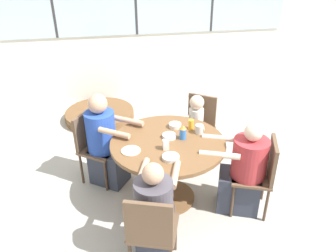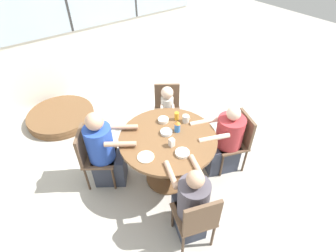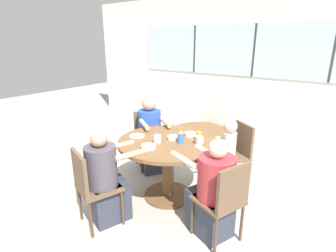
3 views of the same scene
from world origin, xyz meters
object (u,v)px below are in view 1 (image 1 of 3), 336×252
(milk_carton_small, at_px, (166,145))
(bowl_fruit, at_px, (171,157))
(chair_for_toddler, at_px, (199,122))
(juice_glass, at_px, (191,124))
(folded_table_stack, at_px, (100,115))
(person_man_blue_shirt, at_px, (243,173))
(bowl_white_shallow, at_px, (169,136))
(coffee_mug, at_px, (200,129))
(person_toddler, at_px, (195,131))
(person_man_teal_shirt, at_px, (105,145))
(chair_for_man_teal_shirt, at_px, (93,142))
(chair_for_man_blue_shirt, at_px, (261,171))
(person_woman_green_shirt, at_px, (155,218))
(bowl_cereal, at_px, (175,125))
(sippy_cup, at_px, (183,132))
(chair_for_woman_green_shirt, at_px, (151,229))

(milk_carton_small, bearing_deg, bowl_fruit, -85.32)
(chair_for_toddler, xyz_separation_m, juice_glass, (-0.27, -0.58, 0.30))
(milk_carton_small, xyz_separation_m, folded_table_stack, (-0.69, 2.28, -0.73))
(person_man_blue_shirt, bearing_deg, bowl_white_shallow, 84.48)
(coffee_mug, bearing_deg, person_man_blue_shirt, -45.99)
(person_toddler, bearing_deg, milk_carton_small, 92.50)
(person_toddler, xyz_separation_m, bowl_fruit, (-0.51, -0.98, 0.31))
(person_toddler, bearing_deg, person_man_teal_shirt, 45.90)
(chair_for_toddler, bearing_deg, chair_for_man_teal_shirt, 45.36)
(chair_for_man_blue_shirt, xyz_separation_m, coffee_mug, (-0.54, 0.45, 0.29))
(person_woman_green_shirt, relative_size, bowl_cereal, 7.67)
(person_man_teal_shirt, xyz_separation_m, juice_glass, (0.95, -0.25, 0.30))
(chair_for_man_blue_shirt, xyz_separation_m, sippy_cup, (-0.74, 0.37, 0.33))
(milk_carton_small, relative_size, folded_table_stack, 0.09)
(person_man_blue_shirt, height_order, folded_table_stack, person_man_blue_shirt)
(person_man_teal_shirt, relative_size, juice_glass, 10.28)
(bowl_white_shallow, distance_m, bowl_fruit, 0.39)
(juice_glass, bearing_deg, person_toddler, 68.15)
(chair_for_woman_green_shirt, bearing_deg, bowl_fruit, 83.88)
(chair_for_woman_green_shirt, xyz_separation_m, folded_table_stack, (-0.42, 3.05, -0.43))
(sippy_cup, relative_size, bowl_white_shallow, 1.08)
(sippy_cup, bearing_deg, chair_for_toddler, 61.94)
(chair_for_woman_green_shirt, xyz_separation_m, bowl_fruit, (0.28, 0.60, 0.26))
(chair_for_woman_green_shirt, height_order, person_man_blue_shirt, person_man_blue_shirt)
(chair_for_man_blue_shirt, xyz_separation_m, person_toddler, (-0.43, 1.01, -0.05))
(juice_glass, relative_size, bowl_cereal, 0.80)
(person_man_blue_shirt, bearing_deg, chair_for_man_teal_shirt, 82.29)
(person_toddler, distance_m, juice_glass, 0.60)
(chair_for_man_blue_shirt, relative_size, chair_for_toddler, 1.00)
(person_man_blue_shirt, relative_size, juice_glass, 9.43)
(chair_for_woman_green_shirt, height_order, bowl_cereal, chair_for_woman_green_shirt)
(person_man_blue_shirt, height_order, milk_carton_small, person_man_blue_shirt)
(person_man_blue_shirt, xyz_separation_m, person_toddler, (-0.26, 0.95, 0.01))
(person_man_teal_shirt, bearing_deg, person_man_blue_shirt, 96.98)
(juice_glass, relative_size, bowl_fruit, 0.67)
(sippy_cup, height_order, milk_carton_small, sippy_cup)
(chair_for_man_blue_shirt, height_order, juice_glass, juice_glass)
(chair_for_woman_green_shirt, distance_m, juice_glass, 1.32)
(juice_glass, height_order, bowl_fruit, juice_glass)
(person_toddler, bearing_deg, folded_table_stack, -14.69)
(chair_for_man_blue_shirt, bearing_deg, sippy_cup, 84.43)
(bowl_fruit, bearing_deg, chair_for_man_teal_shirt, 130.92)
(bowl_cereal, bearing_deg, chair_for_man_teal_shirt, 163.49)
(folded_table_stack, bearing_deg, juice_glass, -61.75)
(person_toddler, height_order, sippy_cup, person_toddler)
(bowl_white_shallow, distance_m, folded_table_stack, 2.31)
(person_man_teal_shirt, bearing_deg, bowl_white_shallow, 95.45)
(chair_for_toddler, relative_size, bowl_cereal, 6.24)
(chair_for_man_teal_shirt, bearing_deg, chair_for_woman_green_shirt, 53.04)
(chair_for_toddler, bearing_deg, folded_table_stack, -10.18)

